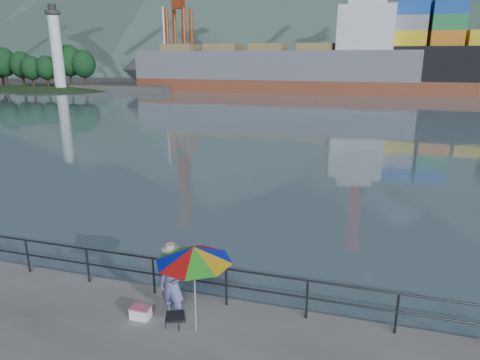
% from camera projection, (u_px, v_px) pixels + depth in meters
% --- Properties ---
extents(harbor_water, '(500.00, 280.00, 0.00)m').
position_uv_depth(harbor_water, '(350.00, 77.00, 129.70)').
color(harbor_water, slate).
rests_on(harbor_water, ground).
extents(far_dock, '(200.00, 40.00, 0.40)m').
position_uv_depth(far_dock, '(389.00, 85.00, 92.90)').
color(far_dock, '#514F4C').
rests_on(far_dock, ground).
extents(guardrail, '(22.00, 0.06, 1.03)m').
position_uv_depth(guardrail, '(120.00, 270.00, 11.42)').
color(guardrail, '#2D3033').
rests_on(guardrail, ground).
extents(lighthouse_islet, '(48.00, 26.40, 19.20)m').
position_uv_depth(lighthouse_islet, '(38.00, 87.00, 82.03)').
color(lighthouse_islet, '#263F1E').
rests_on(lighthouse_islet, ground).
extents(fisherman, '(0.72, 0.54, 1.78)m').
position_uv_depth(fisherman, '(172.00, 285.00, 9.96)').
color(fisherman, navy).
rests_on(fisherman, ground).
extents(beach_umbrella, '(1.98, 1.98, 2.08)m').
position_uv_depth(beach_umbrella, '(194.00, 254.00, 9.21)').
color(beach_umbrella, white).
rests_on(beach_umbrella, ground).
extents(folding_stool, '(0.54, 0.54, 0.27)m').
position_uv_depth(folding_stool, '(175.00, 320.00, 9.87)').
color(folding_stool, black).
rests_on(folding_stool, ground).
extents(cooler_bag, '(0.45, 0.30, 0.26)m').
position_uv_depth(cooler_bag, '(141.00, 313.00, 10.17)').
color(cooler_bag, white).
rests_on(cooler_bag, ground).
extents(fishing_rod, '(0.60, 1.70, 1.26)m').
position_uv_depth(fishing_rod, '(187.00, 295.00, 11.18)').
color(fishing_rod, black).
rests_on(fishing_rod, ground).
extents(bulk_carrier, '(50.12, 8.67, 14.50)m').
position_uv_depth(bulk_carrier, '(282.00, 67.00, 76.90)').
color(bulk_carrier, brown).
rests_on(bulk_carrier, ground).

